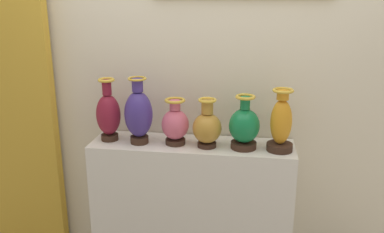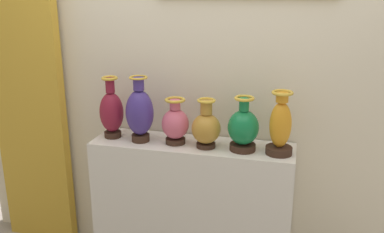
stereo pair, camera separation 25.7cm
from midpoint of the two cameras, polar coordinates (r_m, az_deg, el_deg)
The scene contains 9 objects.
display_shelf at distance 2.83m, azimuth -2.67°, elevation -12.47°, with size 1.28×0.34×0.92m, color silver.
back_wall at distance 2.71m, azimuth -1.88°, elevation 10.35°, with size 3.34×0.14×3.03m.
curtain_gold at distance 3.10m, azimuth -25.60°, elevation 5.66°, with size 0.54×0.08×2.66m, color gold.
vase_burgundy at distance 2.72m, azimuth -14.06°, elevation 0.29°, with size 0.15×0.15×0.40m.
vase_indigo at distance 2.62m, azimuth -10.14°, elevation 0.30°, with size 0.18×0.18×0.42m.
vase_rose at distance 2.59m, azimuth -5.16°, elevation -1.07°, with size 0.17×0.17×0.29m.
vase_ochre at distance 2.54m, azimuth -0.83°, elevation -1.47°, with size 0.18×0.18×0.31m.
vase_emerald at distance 2.52m, azimuth 4.27°, elevation -1.40°, with size 0.19×0.19×0.33m.
vase_amber at distance 2.50m, azimuth 9.22°, elevation -1.04°, with size 0.16×0.16×0.38m.
Camera 1 is at (0.35, -2.44, 1.85)m, focal length 38.96 mm.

